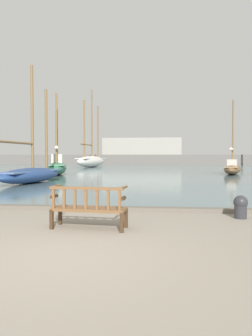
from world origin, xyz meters
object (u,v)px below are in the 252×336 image
object	(u,v)px
sailboat_nearest_port	(57,166)
park_bench	(89,207)
sailboat_far_starboard	(91,160)
sailboat_mid_starboard	(32,173)
mooring_bollard	(241,206)
sailboat_centre_channel	(232,168)

from	to	relation	value
sailboat_nearest_port	park_bench	bearing A→B (deg)	-69.45
sailboat_far_starboard	sailboat_mid_starboard	distance (m)	26.45
sailboat_far_starboard	sailboat_nearest_port	size ratio (longest dim) A/B	1.66
sailboat_mid_starboard	park_bench	bearing A→B (deg)	-61.09
sailboat_far_starboard	sailboat_mid_starboard	bearing A→B (deg)	-85.14
mooring_bollard	sailboat_far_starboard	bearing A→B (deg)	107.97
park_bench	sailboat_far_starboard	size ratio (longest dim) A/B	0.15
sailboat_centre_channel	sailboat_far_starboard	bearing A→B (deg)	133.92
park_bench	sailboat_mid_starboard	distance (m)	11.45
sailboat_far_starboard	mooring_bollard	size ratio (longest dim) A/B	19.38
sailboat_mid_starboard	sailboat_nearest_port	xyz separation A→B (m)	(-1.13, 7.76, 0.18)
sailboat_mid_starboard	mooring_bollard	size ratio (longest dim) A/B	11.45
sailboat_far_starboard	sailboat_centre_channel	world-z (taller)	sailboat_far_starboard
sailboat_centre_channel	mooring_bollard	distance (m)	19.08
sailboat_centre_channel	sailboat_mid_starboard	bearing A→B (deg)	-143.59
sailboat_centre_channel	sailboat_nearest_port	xyz separation A→B (m)	(-14.66, -2.21, 0.17)
park_bench	sailboat_centre_channel	world-z (taller)	sailboat_centre_channel
park_bench	mooring_bollard	world-z (taller)	park_bench
sailboat_mid_starboard	sailboat_nearest_port	world-z (taller)	sailboat_nearest_port
mooring_bollard	park_bench	bearing A→B (deg)	-157.91
sailboat_far_starboard	sailboat_centre_channel	size ratio (longest dim) A/B	1.76
sailboat_centre_channel	mooring_bollard	bearing A→B (deg)	-103.45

